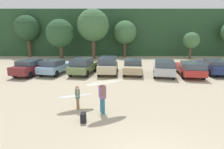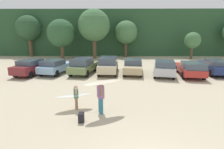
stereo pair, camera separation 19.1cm
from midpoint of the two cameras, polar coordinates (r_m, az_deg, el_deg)
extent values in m
cube|color=#284C2D|center=(38.21, 2.71, 13.04)|extent=(108.00, 12.00, 8.09)
cylinder|color=brown|center=(34.74, -24.24, 7.75)|extent=(0.59, 0.59, 3.06)
sphere|color=#284C2D|center=(34.65, -24.77, 13.25)|extent=(4.25, 4.25, 4.25)
cylinder|color=brown|center=(30.08, -15.31, 6.89)|extent=(0.53, 0.53, 2.14)
sphere|color=#2D5633|center=(29.92, -15.65, 12.47)|extent=(4.38, 4.38, 4.38)
cylinder|color=brown|center=(29.22, -5.39, 8.10)|extent=(0.58, 0.58, 3.13)
sphere|color=#427042|center=(29.13, -5.55, 15.31)|extent=(4.97, 4.97, 4.97)
cylinder|color=brown|center=(31.27, 4.54, 7.87)|extent=(0.52, 0.52, 2.50)
sphere|color=#427042|center=(31.14, 4.64, 13.20)|extent=(3.90, 3.90, 3.90)
cylinder|color=brown|center=(31.93, 24.05, 6.29)|extent=(0.38, 0.38, 1.84)
sphere|color=#427042|center=(31.79, 24.39, 9.87)|extent=(2.55, 2.55, 2.55)
cube|color=maroon|center=(19.68, -23.64, 2.07)|extent=(2.72, 4.76, 0.74)
cube|color=#3F4C5B|center=(19.37, -24.28, 3.62)|extent=(2.09, 2.53, 0.44)
cylinder|color=black|center=(21.38, -22.93, 1.92)|extent=(0.36, 0.68, 0.65)
cylinder|color=black|center=(20.48, -19.30, 1.77)|extent=(0.36, 0.68, 0.65)
cylinder|color=black|center=(19.14, -28.09, 0.19)|extent=(0.36, 0.68, 0.65)
cylinder|color=black|center=(18.12, -24.26, -0.07)|extent=(0.36, 0.68, 0.65)
cube|color=#84ADD1|center=(19.21, -17.11, 2.21)|extent=(2.70, 4.44, 0.64)
cube|color=#3F4C5B|center=(18.68, -18.03, 3.65)|extent=(2.11, 2.47, 0.51)
cylinder|color=black|center=(20.83, -17.10, 2.14)|extent=(0.36, 0.70, 0.67)
cylinder|color=black|center=(20.05, -13.06, 1.97)|extent=(0.36, 0.70, 0.67)
cylinder|color=black|center=(18.59, -21.34, 0.54)|extent=(0.36, 0.70, 0.67)
cylinder|color=black|center=(17.71, -16.97, 0.28)|extent=(0.36, 0.70, 0.67)
cube|color=#6B7F4C|center=(18.46, -8.69, 2.28)|extent=(2.60, 4.52, 0.64)
cube|color=#3F4C5B|center=(18.01, -9.18, 4.06)|extent=(2.10, 2.68, 0.64)
cylinder|color=black|center=(20.10, -9.47, 2.21)|extent=(0.35, 0.73, 0.70)
cylinder|color=black|center=(19.57, -4.99, 2.04)|extent=(0.35, 0.73, 0.70)
cylinder|color=black|center=(17.57, -12.74, 0.49)|extent=(0.35, 0.73, 0.70)
cylinder|color=black|center=(16.97, -7.69, 0.25)|extent=(0.35, 0.73, 0.70)
cube|color=beige|center=(18.55, -0.81, 2.62)|extent=(2.07, 4.76, 0.73)
cube|color=#3F4C5B|center=(18.05, -0.92, 4.52)|extent=(1.80, 2.62, 0.63)
cylinder|color=black|center=(20.20, -2.72, 2.43)|extent=(0.26, 0.72, 0.71)
cylinder|color=black|center=(20.08, 1.87, 2.37)|extent=(0.26, 0.72, 0.71)
cylinder|color=black|center=(17.21, -3.92, 0.53)|extent=(0.26, 0.72, 0.71)
cylinder|color=black|center=(17.07, 1.46, 0.44)|extent=(0.26, 0.72, 0.71)
cube|color=tan|center=(18.45, 7.01, 2.24)|extent=(2.35, 4.49, 0.65)
cube|color=#3F4C5B|center=(18.42, 7.07, 4.04)|extent=(1.92, 2.33, 0.50)
cylinder|color=black|center=(19.93, 4.77, 2.16)|extent=(0.30, 0.67, 0.65)
cylinder|color=black|center=(19.90, 9.42, 2.01)|extent=(0.30, 0.67, 0.65)
cylinder|color=black|center=(17.17, 4.16, 0.39)|extent=(0.30, 0.67, 0.65)
cylinder|color=black|center=(17.13, 9.55, 0.21)|extent=(0.30, 0.67, 0.65)
cube|color=silver|center=(18.16, 16.46, 1.76)|extent=(2.67, 4.24, 0.73)
cube|color=#3F4C5B|center=(17.36, 16.70, 3.32)|extent=(2.16, 2.59, 0.51)
cylinder|color=black|center=(19.47, 13.75, 1.57)|extent=(0.36, 0.68, 0.65)
cylinder|color=black|center=(19.56, 18.64, 1.30)|extent=(0.36, 0.68, 0.65)
cylinder|color=black|center=(16.93, 13.77, -0.14)|extent=(0.36, 0.68, 0.65)
cylinder|color=black|center=(17.04, 19.39, -0.44)|extent=(0.36, 0.68, 0.65)
cube|color=#B72D28|center=(19.04, 23.70, 1.52)|extent=(2.61, 4.90, 0.59)
cube|color=#3F4C5B|center=(17.93, 24.68, 2.63)|extent=(2.10, 2.55, 0.55)
cylinder|color=black|center=(20.38, 20.24, 1.68)|extent=(0.32, 0.70, 0.68)
cylinder|color=black|center=(20.78, 24.92, 1.47)|extent=(0.32, 0.70, 0.68)
cylinder|color=black|center=(17.43, 22.06, -0.31)|extent=(0.32, 0.70, 0.68)
cylinder|color=black|center=(17.90, 27.46, -0.50)|extent=(0.32, 0.70, 0.68)
cube|color=navy|center=(21.14, 29.94, 2.05)|extent=(2.50, 5.00, 0.66)
cube|color=#3F4C5B|center=(20.52, 30.69, 3.28)|extent=(2.05, 2.77, 0.47)
cylinder|color=black|center=(22.38, 26.44, 2.10)|extent=(0.32, 0.72, 0.70)
cylinder|color=black|center=(22.95, 30.40, 1.91)|extent=(0.32, 0.72, 0.70)
cylinder|color=black|center=(19.45, 29.17, 0.33)|extent=(0.32, 0.72, 0.70)
cylinder|color=black|center=(23.19, 32.25, 1.74)|extent=(0.35, 0.69, 0.66)
cylinder|color=teal|center=(9.40, -2.82, -9.99)|extent=(0.19, 0.19, 0.83)
cylinder|color=teal|center=(9.66, -3.19, -9.32)|extent=(0.19, 0.19, 0.83)
cube|color=#9966A5|center=(9.27, -3.06, -5.48)|extent=(0.42, 0.49, 0.63)
sphere|color=#8C664C|center=(9.14, -3.10, -2.82)|extent=(0.26, 0.26, 0.26)
cylinder|color=#8C664C|center=(9.00, -2.77, -4.94)|extent=(0.24, 0.41, 0.67)
cylinder|color=#8C664C|center=(9.44, -3.36, -4.09)|extent=(0.19, 0.22, 0.68)
cylinder|color=#8C6B4C|center=(10.11, -10.66, -9.10)|extent=(0.15, 0.15, 0.63)
cylinder|color=#8C6B4C|center=(10.32, -10.76, -8.63)|extent=(0.15, 0.15, 0.63)
cube|color=#3F7F66|center=(10.02, -10.84, -5.91)|extent=(0.32, 0.37, 0.48)
sphere|color=tan|center=(9.92, -10.93, -4.04)|extent=(0.20, 0.20, 0.20)
cylinder|color=tan|center=(9.81, -10.80, -5.54)|extent=(0.17, 0.28, 0.52)
cylinder|color=tan|center=(10.15, -10.95, -4.91)|extent=(0.17, 0.25, 0.52)
ellipsoid|color=beige|center=(8.99, -2.22, -2.49)|extent=(2.10, 1.53, 0.10)
ellipsoid|color=white|center=(10.02, -11.49, -6.53)|extent=(2.03, 1.19, 0.13)
cube|color=black|center=(8.76, -9.12, -13.31)|extent=(0.24, 0.34, 0.45)
camera|label=1|loc=(0.10, -89.57, 0.10)|focal=28.77mm
camera|label=2|loc=(0.10, 90.43, -0.10)|focal=28.77mm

